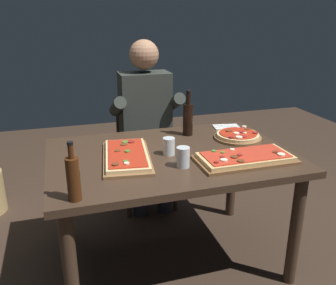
{
  "coord_description": "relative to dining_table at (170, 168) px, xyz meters",
  "views": [
    {
      "loc": [
        -0.59,
        -1.89,
        1.52
      ],
      "look_at": [
        0.0,
        0.05,
        0.79
      ],
      "focal_mm": 39.05,
      "sensor_mm": 36.0,
      "label": 1
    }
  ],
  "objects": [
    {
      "name": "seated_diner",
      "position": [
        0.04,
        0.74,
        0.1
      ],
      "size": [
        0.53,
        0.41,
        1.33
      ],
      "color": "#23232D",
      "rests_on": "ground_plane"
    },
    {
      "name": "tumbler_near_camera",
      "position": [
        0.01,
        -0.2,
        0.14
      ],
      "size": [
        0.07,
        0.07,
        0.11
      ],
      "color": "silver",
      "rests_on": "dining_table"
    },
    {
      "name": "pizza_rectangular_left",
      "position": [
        -0.26,
        -0.01,
        0.12
      ],
      "size": [
        0.33,
        0.54,
        0.05
      ],
      "color": "brown",
      "rests_on": "dining_table"
    },
    {
      "name": "dining_table",
      "position": [
        0.0,
        0.0,
        0.0
      ],
      "size": [
        1.4,
        0.96,
        0.74
      ],
      "color": "#3D2B1E",
      "rests_on": "ground_plane"
    },
    {
      "name": "ground_plane",
      "position": [
        0.0,
        0.0,
        -0.64
      ],
      "size": [
        6.4,
        6.4,
        0.0
      ],
      "primitive_type": "plane",
      "color": "#38281E"
    },
    {
      "name": "tumbler_far_side",
      "position": [
        -0.01,
        -0.01,
        0.14
      ],
      "size": [
        0.07,
        0.07,
        0.1
      ],
      "color": "silver",
      "rests_on": "dining_table"
    },
    {
      "name": "pizza_round_far",
      "position": [
        0.49,
        0.12,
        0.12
      ],
      "size": [
        0.3,
        0.3,
        0.05
      ],
      "color": "brown",
      "rests_on": "dining_table"
    },
    {
      "name": "napkin_cutlery_set",
      "position": [
        0.53,
        0.37,
        0.1
      ],
      "size": [
        0.2,
        0.14,
        0.01
      ],
      "color": "white",
      "rests_on": "dining_table"
    },
    {
      "name": "diner_chair",
      "position": [
        0.04,
        0.86,
        -0.16
      ],
      "size": [
        0.44,
        0.44,
        0.87
      ],
      "color": "#3D2B1E",
      "rests_on": "ground_plane"
    },
    {
      "name": "oil_bottle_amber",
      "position": [
        -0.57,
        -0.41,
        0.2
      ],
      "size": [
        0.06,
        0.06,
        0.27
      ],
      "color": "#47230F",
      "rests_on": "dining_table"
    },
    {
      "name": "pizza_rectangular_front",
      "position": [
        0.36,
        -0.23,
        0.12
      ],
      "size": [
        0.54,
        0.27,
        0.05
      ],
      "color": "brown",
      "rests_on": "dining_table"
    },
    {
      "name": "wine_bottle_dark",
      "position": [
        0.21,
        0.29,
        0.21
      ],
      "size": [
        0.07,
        0.07,
        0.3
      ],
      "color": "black",
      "rests_on": "dining_table"
    }
  ]
}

